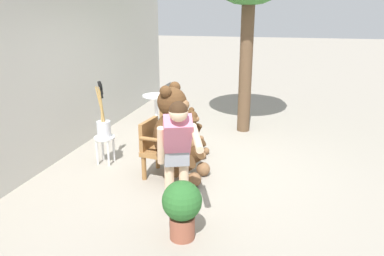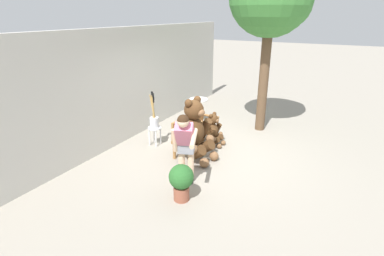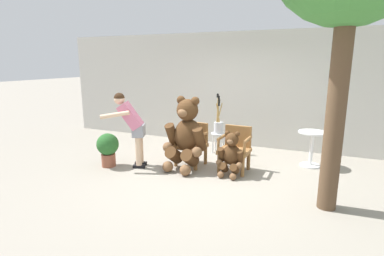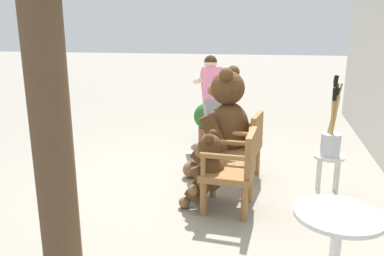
{
  "view_description": "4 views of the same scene",
  "coord_description": "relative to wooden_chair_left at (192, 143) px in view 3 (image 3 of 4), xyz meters",
  "views": [
    {
      "loc": [
        -5.44,
        -1.27,
        2.43
      ],
      "look_at": [
        0.22,
        0.14,
        0.58
      ],
      "focal_mm": 35.0,
      "sensor_mm": 36.0,
      "label": 1
    },
    {
      "loc": [
        -5.85,
        -2.6,
        3.09
      ],
      "look_at": [
        -0.36,
        0.36,
        0.7
      ],
      "focal_mm": 28.0,
      "sensor_mm": 36.0,
      "label": 2
    },
    {
      "loc": [
        1.86,
        -4.96,
        2.07
      ],
      "look_at": [
        -0.21,
        -0.08,
        0.9
      ],
      "focal_mm": 28.0,
      "sensor_mm": 36.0,
      "label": 3
    },
    {
      "loc": [
        4.13,
        0.91,
        1.82
      ],
      "look_at": [
        -0.14,
        -0.11,
        0.71
      ],
      "focal_mm": 35.0,
      "sensor_mm": 36.0,
      "label": 4
    }
  ],
  "objects": [
    {
      "name": "person_visitor",
      "position": [
        -1.05,
        -0.59,
        0.43
      ],
      "size": [
        0.75,
        0.67,
        1.49
      ],
      "color": "black",
      "rests_on": "ground"
    },
    {
      "name": "brush_bucket",
      "position": [
        0.23,
        1.01,
        0.21
      ],
      "size": [
        0.22,
        0.22,
        0.92
      ],
      "color": "silver",
      "rests_on": "white_stool"
    },
    {
      "name": "teddy_bear_small",
      "position": [
        0.9,
        -0.29,
        -0.05
      ],
      "size": [
        0.5,
        0.48,
        0.84
      ],
      "color": "#4C3019",
      "rests_on": "ground"
    },
    {
      "name": "ground_plane",
      "position": [
        0.45,
        -0.48,
        -0.46
      ],
      "size": [
        60.0,
        60.0,
        0.0
      ],
      "primitive_type": "plane",
      "color": "gray"
    },
    {
      "name": "white_stool",
      "position": [
        0.23,
        1.01,
        -0.11
      ],
      "size": [
        0.34,
        0.34,
        0.46
      ],
      "color": "silver",
      "rests_on": "ground"
    },
    {
      "name": "wooden_chair_left",
      "position": [
        0.0,
        0.0,
        0.0
      ],
      "size": [
        0.62,
        0.58,
        0.86
      ],
      "color": "olive",
      "rests_on": "ground"
    },
    {
      "name": "potted_plant",
      "position": [
        -1.52,
        -0.77,
        -0.07
      ],
      "size": [
        0.44,
        0.44,
        0.68
      ],
      "color": "brown",
      "rests_on": "ground"
    },
    {
      "name": "teddy_bear_large",
      "position": [
        -0.02,
        -0.26,
        0.24
      ],
      "size": [
        0.87,
        0.86,
        1.43
      ],
      "color": "#4C3019",
      "rests_on": "ground"
    },
    {
      "name": "wooden_chair_right",
      "position": [
        0.9,
        0.0,
        0.0
      ],
      "size": [
        0.58,
        0.54,
        0.86
      ],
      "color": "olive",
      "rests_on": "ground"
    },
    {
      "name": "back_wall",
      "position": [
        0.45,
        1.92,
        0.94
      ],
      "size": [
        10.0,
        0.16,
        2.8
      ],
      "primitive_type": "cube",
      "color": "beige",
      "rests_on": "ground"
    },
    {
      "name": "round_side_table",
      "position": [
        2.26,
        0.83,
        -0.01
      ],
      "size": [
        0.56,
        0.56,
        0.72
      ],
      "color": "white",
      "rests_on": "ground"
    }
  ]
}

